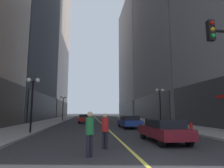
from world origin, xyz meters
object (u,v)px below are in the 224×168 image
(pedestrian_in_green_parka, at_px, (90,130))
(street_lamp_right_mid, at_px, (160,99))
(street_lamp_left_near, at_px, (33,92))
(street_lamp_left_far, at_px, (63,103))
(car_red, at_px, (85,118))
(fire_hydrant_right, at_px, (191,127))
(pedestrian_in_red_jacket, at_px, (105,128))
(car_blue, at_px, (129,121))
(car_maroon, at_px, (164,130))

(pedestrian_in_green_parka, height_order, street_lamp_right_mid, street_lamp_right_mid)
(street_lamp_left_near, xyz_separation_m, street_lamp_left_far, (0.00, 18.42, 0.00))
(pedestrian_in_green_parka, distance_m, street_lamp_left_far, 26.81)
(street_lamp_right_mid, bearing_deg, pedestrian_in_green_parka, -120.96)
(car_red, height_order, street_lamp_left_far, street_lamp_left_far)
(street_lamp_right_mid, bearing_deg, street_lamp_left_near, -155.29)
(pedestrian_in_green_parka, height_order, fire_hydrant_right, pedestrian_in_green_parka)
(street_lamp_left_near, xyz_separation_m, fire_hydrant_right, (13.30, 0.15, -2.86))
(street_lamp_left_near, bearing_deg, fire_hydrant_right, 0.64)
(pedestrian_in_red_jacket, bearing_deg, street_lamp_left_far, 102.00)
(pedestrian_in_green_parka, relative_size, street_lamp_left_far, 0.40)
(pedestrian_in_red_jacket, bearing_deg, car_red, 93.76)
(pedestrian_in_green_parka, bearing_deg, street_lamp_left_far, 99.74)
(car_red, distance_m, street_lamp_right_mid, 12.82)
(car_blue, height_order, pedestrian_in_green_parka, pedestrian_in_green_parka)
(car_maroon, xyz_separation_m, street_lamp_left_far, (-8.82, 23.24, 2.54))
(pedestrian_in_green_parka, bearing_deg, street_lamp_right_mid, 59.04)
(street_lamp_right_mid, distance_m, fire_hydrant_right, 6.43)
(car_red, distance_m, street_lamp_left_far, 5.92)
(pedestrian_in_red_jacket, bearing_deg, street_lamp_left_near, 129.67)
(car_red, height_order, street_lamp_left_near, street_lamp_left_near)
(car_maroon, xyz_separation_m, pedestrian_in_red_jacket, (-3.56, -1.53, 0.26))
(car_red, relative_size, street_lamp_right_mid, 0.94)
(pedestrian_in_green_parka, bearing_deg, car_maroon, 35.72)
(car_blue, relative_size, pedestrian_in_red_jacket, 2.74)
(fire_hydrant_right, bearing_deg, car_red, 122.85)
(car_maroon, distance_m, car_blue, 9.56)
(car_blue, relative_size, pedestrian_in_green_parka, 2.60)
(car_maroon, distance_m, pedestrian_in_red_jacket, 3.88)
(fire_hydrant_right, bearing_deg, street_lamp_left_far, 126.05)
(car_red, bearing_deg, pedestrian_in_green_parka, -88.38)
(car_red, height_order, street_lamp_right_mid, street_lamp_right_mid)
(street_lamp_left_far, bearing_deg, street_lamp_left_near, -90.00)
(car_blue, xyz_separation_m, fire_hydrant_right, (4.48, -4.59, -0.32))
(pedestrian_in_red_jacket, distance_m, fire_hydrant_right, 10.35)
(car_blue, distance_m, pedestrian_in_green_parka, 13.36)
(car_blue, bearing_deg, street_lamp_left_near, -151.75)
(street_lamp_left_far, xyz_separation_m, street_lamp_right_mid, (12.80, -12.53, 0.00))
(pedestrian_in_red_jacket, distance_m, street_lamp_left_far, 25.43)
(pedestrian_in_green_parka, xyz_separation_m, fire_hydrant_right, (8.78, 8.06, -0.63))
(street_lamp_left_near, bearing_deg, pedestrian_in_red_jacket, -50.33)
(car_maroon, height_order, street_lamp_left_far, street_lamp_left_far)
(car_maroon, xyz_separation_m, street_lamp_left_near, (-8.82, 4.82, 2.54))
(pedestrian_in_red_jacket, relative_size, pedestrian_in_green_parka, 0.95)
(car_maroon, relative_size, car_red, 1.04)
(car_blue, xyz_separation_m, car_red, (-4.93, 10.00, -0.00))
(car_red, xyz_separation_m, street_lamp_left_near, (-3.88, -14.74, 2.54))
(pedestrian_in_red_jacket, relative_size, street_lamp_left_near, 0.38)
(street_lamp_left_near, bearing_deg, street_lamp_left_far, 90.00)
(street_lamp_right_mid, bearing_deg, street_lamp_left_far, 135.61)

